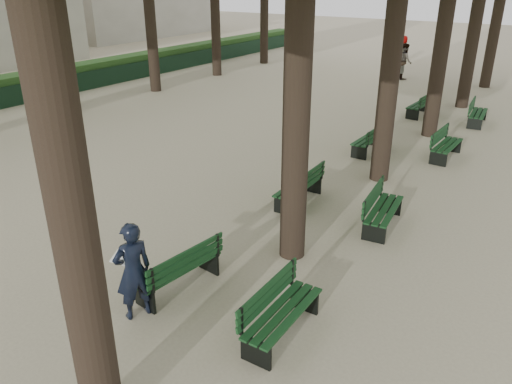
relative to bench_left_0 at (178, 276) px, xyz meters
The scene contains 14 objects.
ground 0.88m from the bench_left_0, 115.92° to the right, with size 120.00×120.00×0.00m, color tan.
bench_left_0 is the anchor object (origin of this frame).
bench_left_1 4.56m from the bench_left_0, 90.00° to the left, with size 0.62×1.82×0.92m.
bench_left_2 9.27m from the bench_left_0, 90.00° to the left, with size 0.60×1.81×0.92m.
bench_left_3 14.76m from the bench_left_0, 90.00° to the left, with size 0.66×1.83×0.92m.
bench_right_0 2.27m from the bench_left_0, ahead, with size 0.60×1.81×0.92m.
bench_right_1 5.00m from the bench_left_0, 63.03° to the left, with size 0.78×1.85×0.92m.
bench_right_2 10.30m from the bench_left_0, 77.28° to the left, with size 0.63×1.82×0.92m.
bench_right_3 14.86m from the bench_left_0, 81.22° to the left, with size 0.73×1.84×0.92m.
man_with_map 1.15m from the bench_left_0, 94.32° to the right, with size 0.73×0.79×1.77m.
pedestrian_a 22.26m from the bench_left_0, 98.01° to the left, with size 0.93×0.38×1.92m, color #262628.
pedestrian_d 27.53m from the bench_left_0, 100.12° to the left, with size 0.85×0.35×1.73m, color #262628.
fence 18.47m from the bench_left_0, 146.31° to the left, with size 0.08×42.00×0.90m, color black.
hedge 19.06m from the bench_left_0, 147.47° to the left, with size 1.20×42.00×1.20m, color #1F4618.
Camera 1 is at (5.85, -4.95, 5.39)m, focal length 35.00 mm.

